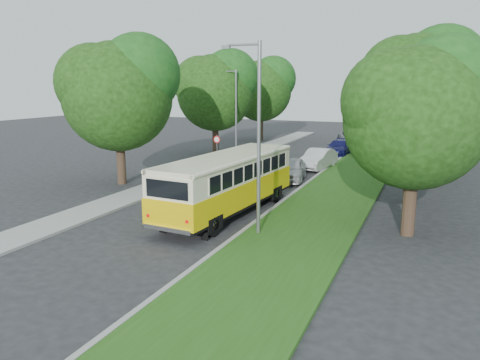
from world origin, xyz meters
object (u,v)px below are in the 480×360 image
at_px(car_white, 318,159).
at_px(lamppost_far, 235,111).
at_px(car_silver, 291,169).
at_px(vintage_bus, 228,185).
at_px(car_grey, 353,138).
at_px(car_blue, 339,147).
at_px(lamppost_near, 257,133).

bearing_deg(car_white, lamppost_far, 174.56).
distance_m(car_silver, car_white, 5.02).
height_order(vintage_bus, car_grey, vintage_bus).
bearing_deg(car_silver, car_grey, 78.73).
distance_m(vintage_bus, car_grey, 29.37).
bearing_deg(car_grey, car_white, -111.45).
xyz_separation_m(car_white, car_blue, (0.09, 7.84, -0.09)).
height_order(lamppost_far, car_grey, lamppost_far).
xyz_separation_m(car_silver, car_grey, (0.71, 20.17, -0.04)).
distance_m(vintage_bus, car_silver, 9.20).
height_order(car_silver, car_blue, car_silver).
bearing_deg(lamppost_near, car_white, 94.46).
relative_size(lamppost_far, vintage_bus, 0.74).
xyz_separation_m(lamppost_far, vintage_bus, (6.47, -15.96, -2.62)).
bearing_deg(lamppost_far, car_blue, 38.03).
relative_size(lamppost_near, car_blue, 1.72).
bearing_deg(vintage_bus, lamppost_near, -41.21).
bearing_deg(car_white, car_silver, -89.07).
relative_size(lamppost_near, lamppost_far, 1.07).
height_order(lamppost_near, car_grey, lamppost_near).
distance_m(lamppost_near, car_silver, 12.39).
bearing_deg(car_blue, vintage_bus, -89.29).
height_order(lamppost_far, vintage_bus, lamppost_far).
height_order(car_blue, car_grey, car_grey).
bearing_deg(lamppost_far, car_silver, -44.25).
relative_size(vintage_bus, car_grey, 1.95).
bearing_deg(car_blue, car_silver, -89.27).
relative_size(lamppost_near, car_silver, 1.80).
height_order(lamppost_near, lamppost_far, lamppost_near).
distance_m(car_silver, car_blue, 12.85).
height_order(car_silver, car_grey, car_silver).
relative_size(car_white, car_blue, 0.99).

